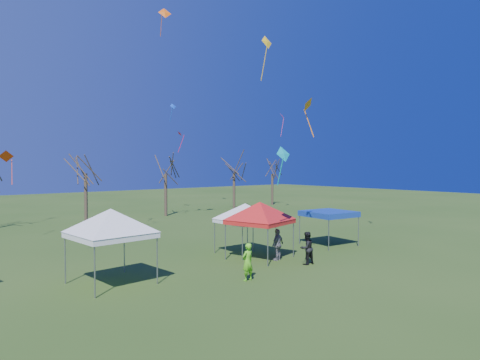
% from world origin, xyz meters
% --- Properties ---
extents(ground, '(140.00, 140.00, 0.00)m').
position_xyz_m(ground, '(0.00, 0.00, 0.00)').
color(ground, '#2C4B18').
rests_on(ground, ground).
extents(tree_2, '(3.71, 3.71, 8.18)m').
position_xyz_m(tree_2, '(-2.37, 24.38, 6.29)').
color(tree_2, '#3D2D21').
rests_on(tree_2, ground).
extents(tree_3, '(3.59, 3.59, 7.91)m').
position_xyz_m(tree_3, '(6.03, 24.04, 6.08)').
color(tree_3, '#3D2D21').
rests_on(tree_3, ground).
extents(tree_4, '(3.58, 3.58, 7.89)m').
position_xyz_m(tree_4, '(15.36, 24.00, 6.06)').
color(tree_4, '#3D2D21').
rests_on(tree_4, ground).
extents(tree_5, '(3.39, 3.39, 7.46)m').
position_xyz_m(tree_5, '(23.72, 26.07, 5.73)').
color(tree_5, '#3D2D21').
rests_on(tree_5, ground).
extents(tent_white_west, '(4.50, 4.50, 3.98)m').
position_xyz_m(tent_white_west, '(-9.06, 2.56, 3.21)').
color(tent_white_west, gray).
rests_on(tent_white_west, ground).
extents(tent_white_mid, '(4.04, 4.04, 3.56)m').
position_xyz_m(tent_white_mid, '(-0.04, 3.76, 2.87)').
color(tent_white_mid, gray).
rests_on(tent_white_mid, ground).
extents(tent_red, '(4.17, 4.17, 3.81)m').
position_xyz_m(tent_red, '(-0.26, 2.18, 3.07)').
color(tent_red, gray).
rests_on(tent_red, ground).
extents(tent_blue, '(3.25, 3.25, 2.32)m').
position_xyz_m(tent_blue, '(6.07, 2.24, 2.13)').
color(tent_blue, gray).
rests_on(tent_blue, ground).
extents(person_grey, '(1.13, 0.68, 1.80)m').
position_xyz_m(person_grey, '(0.19, 1.16, 0.90)').
color(person_grey, slate).
rests_on(person_grey, ground).
extents(person_dark, '(0.92, 0.74, 1.79)m').
position_xyz_m(person_dark, '(0.72, -0.55, 0.89)').
color(person_dark, black).
rests_on(person_dark, ground).
extents(person_green, '(0.68, 0.48, 1.77)m').
position_xyz_m(person_green, '(-3.89, -0.97, 0.88)').
color(person_green, '#61D522').
rests_on(person_green, ground).
extents(kite_13, '(1.07, 0.81, 2.45)m').
position_xyz_m(kite_13, '(-10.36, 17.54, 6.02)').
color(kite_13, red).
rests_on(kite_13, ground).
extents(kite_12, '(1.03, 1.03, 2.75)m').
position_xyz_m(kite_12, '(18.72, 19.22, 11.04)').
color(kite_12, '#F2357D').
rests_on(kite_12, ground).
extents(kite_22, '(0.73, 0.80, 2.30)m').
position_xyz_m(kite_22, '(7.00, 22.68, 8.62)').
color(kite_22, '#E31542').
rests_on(kite_22, ground).
extents(kite_27, '(1.02, 0.81, 2.18)m').
position_xyz_m(kite_27, '(0.82, -0.46, 8.67)').
color(kite_27, orange).
rests_on(kite_27, ground).
extents(kite_19, '(0.71, 0.50, 1.85)m').
position_xyz_m(kite_19, '(5.14, 20.95, 11.20)').
color(kite_19, blue).
rests_on(kite_19, ground).
extents(kite_17, '(1.11, 0.64, 3.31)m').
position_xyz_m(kite_17, '(4.43, 6.62, 14.23)').
color(kite_17, yellow).
rests_on(kite_17, ground).
extents(kite_11, '(1.27, 0.93, 2.50)m').
position_xyz_m(kite_11, '(1.80, 16.61, 18.45)').
color(kite_11, '#FF600D').
rests_on(kite_11, ground).
extents(kite_1, '(0.92, 0.51, 2.04)m').
position_xyz_m(kite_1, '(-1.20, -0.64, 5.96)').
color(kite_1, '#0BA3B0').
rests_on(kite_1, ground).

